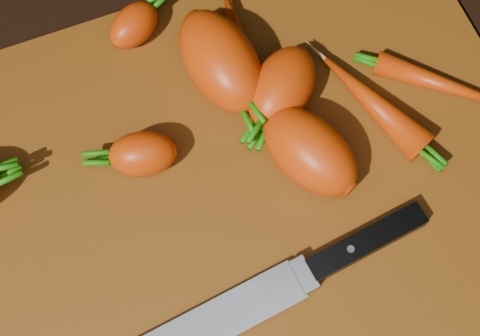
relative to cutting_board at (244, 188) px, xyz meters
name	(u,v)px	position (x,y,z in m)	size (l,w,h in m)	color
ground	(244,193)	(0.00, 0.00, -0.01)	(2.00, 2.00, 0.01)	black
cutting_board	(244,188)	(0.00, 0.00, 0.00)	(0.50, 0.40, 0.01)	brown
carrot_1	(142,154)	(-0.07, 0.05, 0.02)	(0.06, 0.04, 0.04)	#D23602
carrot_2	(221,61)	(0.02, 0.10, 0.04)	(0.10, 0.06, 0.06)	#D23602
carrot_3	(310,151)	(0.06, 0.00, 0.03)	(0.09, 0.05, 0.05)	#D23602
carrot_4	(281,88)	(0.06, 0.06, 0.03)	(0.08, 0.05, 0.05)	#D23602
carrot_5	(134,25)	(-0.04, 0.17, 0.02)	(0.05, 0.03, 0.03)	#D23602
carrot_6	(240,46)	(0.04, 0.12, 0.02)	(0.12, 0.03, 0.03)	#D23602
carrot_7	(445,85)	(0.19, 0.02, 0.02)	(0.12, 0.02, 0.02)	#D23602
carrot_8	(373,103)	(0.13, 0.03, 0.02)	(0.11, 0.03, 0.03)	#D23602
knife	(215,322)	(-0.06, -0.10, 0.01)	(0.30, 0.06, 0.02)	gray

